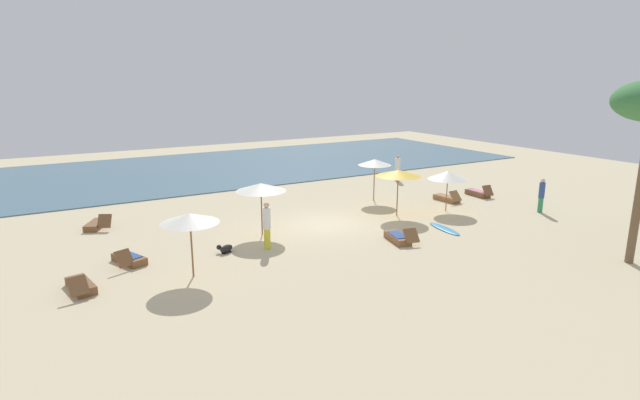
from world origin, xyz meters
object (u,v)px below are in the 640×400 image
umbrella_1 (375,162)px  lounger_2 (447,198)px  umbrella_4 (190,218)px  lounger_4 (129,259)px  person_1 (267,225)px  person_2 (541,195)px  lounger_0 (399,238)px  person_0 (397,168)px  dog (225,249)px  surfboard (444,229)px  lounger_5 (478,193)px  umbrella_2 (398,173)px  lounger_3 (81,286)px  umbrella_0 (261,187)px  lounger_1 (97,225)px  umbrella_3 (448,175)px

umbrella_1 → lounger_2: umbrella_1 is taller
umbrella_4 → lounger_4: bearing=124.8°
person_1 → person_2: size_ratio=1.10×
lounger_0 → lounger_2: bearing=31.8°
lounger_4 → person_0: size_ratio=1.04×
person_0 → dog: (-14.76, -7.79, -0.68)m
lounger_2 → person_2: 4.83m
surfboard → lounger_0: bearing=-173.3°
lounger_5 → person_1: (-14.39, -2.25, 0.82)m
person_1 → person_0: bearing=31.9°
umbrella_2 → lounger_3: 14.88m
umbrella_0 → lounger_3: size_ratio=1.30×
lounger_0 → surfboard: lounger_0 is taller
umbrella_1 → umbrella_4: bearing=-154.0°
lounger_5 → person_0: person_0 is taller
lounger_4 → person_1: 5.32m
lounger_0 → lounger_4: size_ratio=1.01×
person_2 → umbrella_0: bearing=165.0°
lounger_1 → person_1: (5.60, -6.49, 0.82)m
lounger_3 → lounger_4: bearing=44.9°
lounger_1 → lounger_4: lounger_1 is taller
umbrella_2 → person_2: size_ratio=1.31×
umbrella_2 → lounger_0: bearing=-127.3°
lounger_4 → person_1: bearing=-11.5°
lounger_3 → person_0: 21.96m
lounger_0 → lounger_4: bearing=163.5°
umbrella_4 → person_1: bearing=22.1°
umbrella_0 → dog: 3.29m
umbrella_0 → person_2: 14.32m
lounger_4 → dog: 3.57m
lounger_4 → lounger_5: size_ratio=1.04×
lounger_1 → lounger_5: size_ratio=1.03×
umbrella_2 → dog: 9.55m
lounger_1 → lounger_3: lounger_1 is taller
umbrella_1 → umbrella_0: bearing=-161.8°
person_0 → dog: bearing=-152.2°
lounger_3 → lounger_5: size_ratio=1.04×
person_1 → umbrella_4: bearing=-157.9°
lounger_5 → umbrella_3: bearing=-159.3°
person_2 → lounger_3: bearing=176.9°
umbrella_3 → lounger_3: size_ratio=1.18×
lounger_4 → lounger_3: bearing=-135.1°
umbrella_1 → surfboard: 6.43m
person_1 → surfboard: size_ratio=0.88×
lounger_1 → person_0: 18.80m
lounger_0 → lounger_5: (9.26, 4.24, 0.00)m
lounger_3 → person_2: 21.35m
person_1 → lounger_5: bearing=8.9°
umbrella_1 → lounger_4: size_ratio=1.33×
surfboard → umbrella_1: bearing=85.8°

